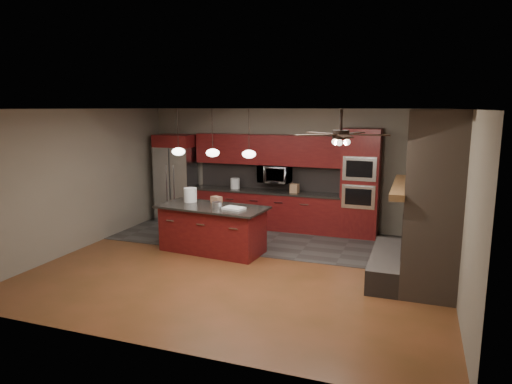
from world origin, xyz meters
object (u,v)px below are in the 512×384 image
at_px(counter_bucket, 235,183).
at_px(kitchen_island, 212,229).
at_px(paint_tray, 234,208).
at_px(oven_tower, 360,183).
at_px(refrigerator, 177,178).
at_px(microwave, 275,174).
at_px(cardboard_box, 216,200).
at_px(paint_can, 217,205).
at_px(counter_box, 295,188).
at_px(white_bucket, 190,195).

bearing_deg(counter_bucket, kitchen_island, -80.17).
bearing_deg(paint_tray, oven_tower, 59.32).
height_order(oven_tower, refrigerator, oven_tower).
distance_m(microwave, cardboard_box, 1.95).
bearing_deg(kitchen_island, paint_can, -33.11).
bearing_deg(paint_tray, paint_can, -161.68).
bearing_deg(cardboard_box, counter_bucket, 124.35).
bearing_deg(kitchen_island, refrigerator, 139.19).
bearing_deg(paint_can, oven_tower, 42.39).
bearing_deg(cardboard_box, oven_tower, 57.82).
height_order(oven_tower, counter_bucket, oven_tower).
relative_size(oven_tower, paint_tray, 6.10).
bearing_deg(cardboard_box, kitchen_island, -56.66).
distance_m(paint_tray, counter_bucket, 2.36).
distance_m(microwave, counter_box, 0.59).
height_order(refrigerator, white_bucket, refrigerator).
xyz_separation_m(kitchen_island, paint_tray, (0.51, -0.11, 0.47)).
height_order(counter_bucket, counter_box, counter_bucket).
bearing_deg(oven_tower, paint_tray, -133.74).
bearing_deg(paint_tray, counter_box, 86.93).
height_order(refrigerator, cardboard_box, refrigerator).
relative_size(oven_tower, counter_bucket, 9.47).
bearing_deg(white_bucket, oven_tower, 29.84).
distance_m(oven_tower, counter_bucket, 2.96).
distance_m(cardboard_box, counter_bucket, 1.79).
bearing_deg(cardboard_box, counter_box, 79.74).
xyz_separation_m(oven_tower, white_bucket, (-3.20, -1.83, -0.13)).
relative_size(refrigerator, kitchen_island, 0.97).
bearing_deg(cardboard_box, refrigerator, 162.06).
bearing_deg(microwave, paint_tray, -92.91).
distance_m(oven_tower, paint_tray, 3.03).
bearing_deg(white_bucket, paint_tray, -17.50).
bearing_deg(kitchen_island, counter_box, 66.72).
relative_size(white_bucket, counter_box, 1.39).
bearing_deg(refrigerator, white_bucket, -53.65).
distance_m(paint_can, counter_box, 2.37).
height_order(white_bucket, paint_tray, white_bucket).
bearing_deg(counter_bucket, refrigerator, -176.97).
xyz_separation_m(kitchen_island, counter_box, (1.13, 2.03, 0.54)).
bearing_deg(counter_box, microwave, 179.22).
relative_size(kitchen_island, paint_tray, 5.72).
relative_size(paint_can, counter_box, 0.90).
height_order(refrigerator, paint_tray, refrigerator).
height_order(cardboard_box, counter_box, counter_box).
bearing_deg(cardboard_box, paint_tray, -13.28).
bearing_deg(oven_tower, white_bucket, -150.16).
distance_m(white_bucket, counter_bucket, 1.86).
bearing_deg(cardboard_box, paint_can, -39.82).
distance_m(oven_tower, counter_box, 1.48).
relative_size(white_bucket, counter_bucket, 1.14).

